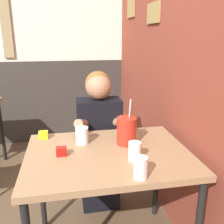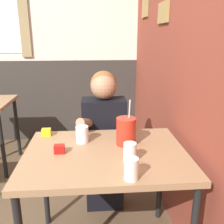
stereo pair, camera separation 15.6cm
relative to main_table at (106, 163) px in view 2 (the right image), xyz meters
The scene contains 10 objects.
brick_wall_right 1.23m from the main_table, 56.77° to the left, with size 0.08×4.34×2.70m.
back_wall 2.32m from the main_table, 111.82° to the left, with size 5.68×0.09×2.70m.
main_table is the anchor object (origin of this frame).
person_seated 0.52m from the main_table, 88.20° to the left, with size 0.42×0.40×1.16m.
cocktail_pitcher 0.23m from the main_table, 36.12° to the left, with size 0.12×0.12×0.29m.
glass_near_pitcher 0.25m from the main_table, 132.39° to the left, with size 0.08×0.08×0.11m.
glass_center 0.22m from the main_table, 45.11° to the right, with size 0.07×0.07×0.11m.
glass_far_side 0.35m from the main_table, 70.77° to the right, with size 0.07×0.07×0.11m.
condiment_ketchup 0.29m from the main_table, behind, with size 0.06×0.04×0.05m.
condiment_mustard 0.49m from the main_table, 144.15° to the left, with size 0.06×0.04×0.05m.
Camera 2 is at (0.74, -1.03, 1.41)m, focal length 40.00 mm.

